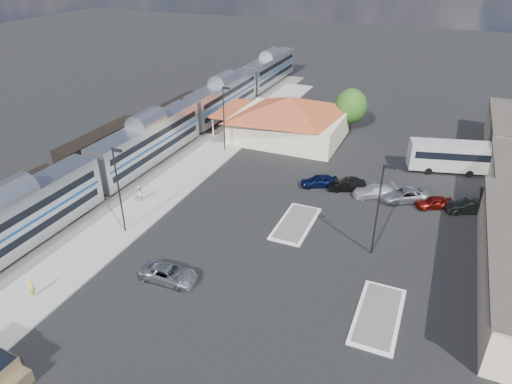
% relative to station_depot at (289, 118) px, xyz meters
% --- Properties ---
extents(ground, '(280.00, 280.00, 0.00)m').
position_rel_station_depot_xyz_m(ground, '(4.56, -24.00, -3.13)').
color(ground, black).
rests_on(ground, ground).
extents(railbed, '(16.00, 100.00, 0.12)m').
position_rel_station_depot_xyz_m(railbed, '(-16.44, -16.00, -3.07)').
color(railbed, '#4C4944').
rests_on(railbed, ground).
extents(platform, '(5.50, 92.00, 0.18)m').
position_rel_station_depot_xyz_m(platform, '(-7.44, -18.00, -3.04)').
color(platform, gray).
rests_on(platform, ground).
extents(passenger_train, '(3.00, 104.00, 5.55)m').
position_rel_station_depot_xyz_m(passenger_train, '(-13.44, -15.34, -0.26)').
color(passenger_train, silver).
rests_on(passenger_train, ground).
extents(freight_cars, '(2.80, 46.00, 4.00)m').
position_rel_station_depot_xyz_m(freight_cars, '(-19.44, -17.25, -1.21)').
color(freight_cars, black).
rests_on(freight_cars, ground).
extents(station_depot, '(18.35, 12.24, 6.20)m').
position_rel_station_depot_xyz_m(station_depot, '(0.00, 0.00, 0.00)').
color(station_depot, beige).
rests_on(station_depot, ground).
extents(traffic_island_south, '(3.30, 7.50, 0.21)m').
position_rel_station_depot_xyz_m(traffic_island_south, '(8.56, -22.00, -3.03)').
color(traffic_island_south, silver).
rests_on(traffic_island_south, ground).
extents(traffic_island_north, '(3.30, 7.50, 0.21)m').
position_rel_station_depot_xyz_m(traffic_island_north, '(18.56, -32.00, -3.03)').
color(traffic_island_north, silver).
rests_on(traffic_island_north, ground).
extents(lamp_plat_s, '(1.08, 0.25, 9.00)m').
position_rel_station_depot_xyz_m(lamp_plat_s, '(-6.34, -30.00, 2.21)').
color(lamp_plat_s, black).
rests_on(lamp_plat_s, ground).
extents(lamp_plat_n, '(1.08, 0.25, 9.00)m').
position_rel_station_depot_xyz_m(lamp_plat_n, '(-6.34, -8.00, 2.21)').
color(lamp_plat_n, black).
rests_on(lamp_plat_n, ground).
extents(lamp_lot, '(1.08, 0.25, 9.00)m').
position_rel_station_depot_xyz_m(lamp_lot, '(16.66, -24.00, 2.21)').
color(lamp_lot, black).
rests_on(lamp_lot, ground).
extents(tree_depot, '(4.71, 4.71, 6.63)m').
position_rel_station_depot_xyz_m(tree_depot, '(7.56, 6.00, 0.89)').
color(tree_depot, '#382314').
rests_on(tree_depot, ground).
extents(suv, '(5.03, 2.41, 1.38)m').
position_rel_station_depot_xyz_m(suv, '(1.59, -34.57, -2.44)').
color(suv, '#A7ABAF').
rests_on(suv, ground).
extents(coach_bus, '(12.30, 5.50, 3.86)m').
position_rel_station_depot_xyz_m(coach_bus, '(23.15, -2.65, -0.91)').
color(coach_bus, silver).
rests_on(coach_bus, ground).
extents(person_a, '(0.41, 0.60, 1.59)m').
position_rel_station_depot_xyz_m(person_a, '(-7.22, -40.75, -2.15)').
color(person_a, '#DAD244').
rests_on(person_a, platform).
extents(person_b, '(0.82, 0.99, 1.86)m').
position_rel_station_depot_xyz_m(person_b, '(-8.64, -24.58, -2.02)').
color(person_b, silver).
rests_on(person_b, platform).
extents(parked_car_a, '(4.66, 3.47, 1.48)m').
position_rel_station_depot_xyz_m(parked_car_a, '(8.40, -13.04, -2.39)').
color(parked_car_a, '#0C153C').
rests_on(parked_car_a, ground).
extents(parked_car_b, '(4.56, 3.06, 1.42)m').
position_rel_station_depot_xyz_m(parked_car_b, '(11.60, -12.74, -2.42)').
color(parked_car_b, black).
rests_on(parked_car_b, ground).
extents(parked_car_c, '(5.22, 4.03, 1.41)m').
position_rel_station_depot_xyz_m(parked_car_c, '(14.80, -13.04, -2.43)').
color(parked_car_c, silver).
rests_on(parked_car_c, ground).
extents(parked_car_d, '(5.86, 4.79, 1.49)m').
position_rel_station_depot_xyz_m(parked_car_d, '(18.00, -12.74, -2.39)').
color(parked_car_d, gray).
rests_on(parked_car_d, ground).
extents(parked_car_e, '(4.24, 3.20, 1.34)m').
position_rel_station_depot_xyz_m(parked_car_e, '(21.20, -13.04, -2.46)').
color(parked_car_e, '#67100B').
rests_on(parked_car_e, ground).
extents(parked_car_f, '(4.78, 3.32, 1.49)m').
position_rel_station_depot_xyz_m(parked_car_f, '(24.40, -12.74, -2.38)').
color(parked_car_f, black).
rests_on(parked_car_f, ground).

